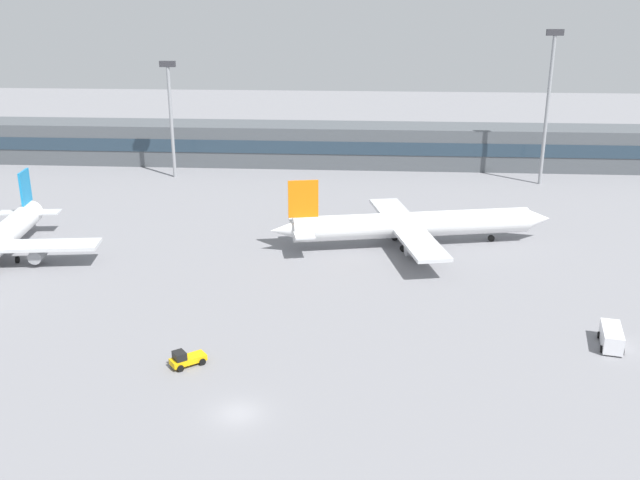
{
  "coord_description": "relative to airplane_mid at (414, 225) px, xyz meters",
  "views": [
    {
      "loc": [
        11.32,
        -53.88,
        35.14
      ],
      "look_at": [
        4.49,
        40.0,
        3.0
      ],
      "focal_mm": 39.32,
      "sensor_mm": 36.0,
      "label": 1
    }
  ],
  "objects": [
    {
      "name": "floodlight_tower_west",
      "position": [
        27.63,
        40.0,
        13.89
      ],
      "size": [
        3.2,
        0.8,
        30.17
      ],
      "color": "gray",
      "rests_on": "ground_plane"
    },
    {
      "name": "baggage_tug_yellow",
      "position": [
        -25.06,
        -39.15,
        -2.47
      ],
      "size": [
        3.75,
        3.41,
        1.75
      ],
      "color": "#F2B20C",
      "rests_on": "ground_plane"
    },
    {
      "name": "floodlight_tower_east",
      "position": [
        -47.92,
        40.4,
        10.63
      ],
      "size": [
        3.2,
        0.8,
        23.84
      ],
      "color": "gray",
      "rests_on": "ground_plane"
    },
    {
      "name": "service_van_white",
      "position": [
        19.36,
        -31.66,
        -2.16
      ],
      "size": [
        3.12,
        5.5,
        2.08
      ],
      "color": "white",
      "rests_on": "ground_plane"
    },
    {
      "name": "terminal_building",
      "position": [
        -18.2,
        54.91,
        1.23
      ],
      "size": [
        158.84,
        12.13,
        9.0
      ],
      "color": "#4C5156",
      "rests_on": "ground_plane"
    },
    {
      "name": "airplane_mid",
      "position": [
        0.0,
        0.0,
        0.0
      ],
      "size": [
        43.0,
        30.42,
        10.73
      ],
      "color": "white",
      "rests_on": "ground_plane"
    },
    {
      "name": "ground_plane",
      "position": [
        -18.2,
        -7.38,
        -3.27
      ],
      "size": [
        400.0,
        400.0,
        0.0
      ],
      "primitive_type": "plane",
      "color": "gray"
    }
  ]
}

